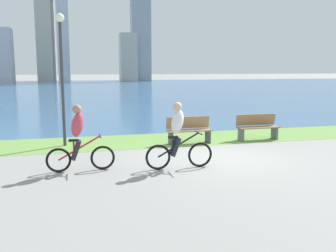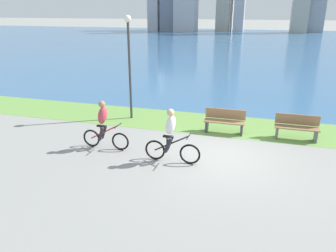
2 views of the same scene
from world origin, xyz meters
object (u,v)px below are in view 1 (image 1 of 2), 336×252
(bench_near_path, at_px, (189,130))
(cyclist_lead, at_px, (178,136))
(cyclist_trailing, at_px, (79,138))
(lamppost_tall, at_px, (61,61))
(bench_far_along_path, at_px, (257,127))

(bench_near_path, bearing_deg, cyclist_lead, -112.57)
(cyclist_trailing, height_order, lamppost_tall, lamppost_tall)
(bench_near_path, bearing_deg, cyclist_trailing, -144.35)
(bench_far_along_path, bearing_deg, bench_near_path, -178.89)
(cyclist_lead, bearing_deg, bench_far_along_path, 38.71)
(bench_near_path, distance_m, lamppost_tall, 4.68)
(bench_far_along_path, relative_size, lamppost_tall, 0.36)
(cyclist_lead, relative_size, bench_near_path, 1.16)
(cyclist_lead, height_order, lamppost_tall, lamppost_tall)
(cyclist_lead, distance_m, lamppost_tall, 4.96)
(bench_near_path, bearing_deg, lamppost_tall, 170.86)
(cyclist_trailing, distance_m, bench_far_along_path, 6.76)
(cyclist_lead, height_order, bench_near_path, cyclist_lead)
(cyclist_lead, height_order, cyclist_trailing, cyclist_lead)
(bench_near_path, height_order, lamppost_tall, lamppost_tall)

